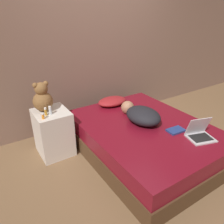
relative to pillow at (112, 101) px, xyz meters
The scene contains 12 objects.
ground_plane 0.92m from the pillow, 89.51° to the right, with size 12.00×12.00×0.00m, color brown.
wall_back 0.94m from the pillow, 89.20° to the left, with size 8.00×0.06×2.60m.
bed 0.83m from the pillow, 89.51° to the right, with size 1.49×1.95×0.43m.
nightstand 1.04m from the pillow, behind, with size 0.42×0.47×0.62m.
pillow is the anchor object (origin of this frame).
person_lying 0.67m from the pillow, 87.84° to the right, with size 0.41×0.69×0.21m.
laptop 1.41m from the pillow, 76.03° to the right, with size 0.35×0.32×0.24m.
teddy_bear 1.11m from the pillow, behind, with size 0.25×0.25×0.38m.
bottle_orange 1.19m from the pillow, 167.15° to the right, with size 0.03×0.03×0.08m.
bottle_amber 1.12m from the pillow, behind, with size 0.03×0.03×0.10m.
bottle_clear 1.07m from the pillow, 169.80° to the right, with size 0.04×0.04×0.11m.
book 1.14m from the pillow, 78.81° to the right, with size 0.23×0.16×0.02m.
Camera 1 is at (-1.72, -1.87, 1.82)m, focal length 35.00 mm.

